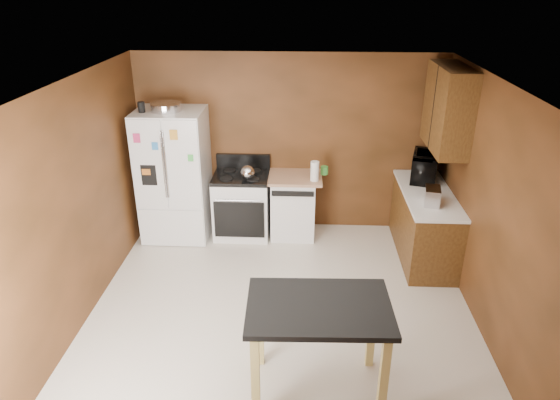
# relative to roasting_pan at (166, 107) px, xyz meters

# --- Properties ---
(floor) EXTENTS (4.50, 4.50, 0.00)m
(floor) POSITION_rel_roasting_pan_xyz_m (1.57, -1.86, -1.85)
(floor) COLOR beige
(floor) RESTS_ON ground
(ceiling) EXTENTS (4.50, 4.50, 0.00)m
(ceiling) POSITION_rel_roasting_pan_xyz_m (1.57, -1.86, 0.65)
(ceiling) COLOR white
(ceiling) RESTS_ON ground
(wall_back) EXTENTS (4.20, 0.00, 4.20)m
(wall_back) POSITION_rel_roasting_pan_xyz_m (1.57, 0.39, -0.60)
(wall_back) COLOR brown
(wall_back) RESTS_ON ground
(wall_front) EXTENTS (4.20, 0.00, 4.20)m
(wall_front) POSITION_rel_roasting_pan_xyz_m (1.57, -4.11, -0.60)
(wall_front) COLOR brown
(wall_front) RESTS_ON ground
(wall_left) EXTENTS (0.00, 4.50, 4.50)m
(wall_left) POSITION_rel_roasting_pan_xyz_m (-0.53, -1.86, -0.60)
(wall_left) COLOR brown
(wall_left) RESTS_ON ground
(wall_right) EXTENTS (0.00, 4.50, 4.50)m
(wall_right) POSITION_rel_roasting_pan_xyz_m (3.67, -1.86, -0.60)
(wall_right) COLOR brown
(wall_right) RESTS_ON ground
(roasting_pan) EXTENTS (0.40, 0.40, 0.10)m
(roasting_pan) POSITION_rel_roasting_pan_xyz_m (0.00, 0.00, 0.00)
(roasting_pan) COLOR silver
(roasting_pan) RESTS_ON refrigerator
(pen_cup) EXTENTS (0.09, 0.09, 0.13)m
(pen_cup) POSITION_rel_roasting_pan_xyz_m (-0.29, -0.09, 0.02)
(pen_cup) COLOR black
(pen_cup) RESTS_ON refrigerator
(kettle) EXTENTS (0.19, 0.19, 0.19)m
(kettle) POSITION_rel_roasting_pan_xyz_m (1.04, -0.09, -0.85)
(kettle) COLOR silver
(kettle) RESTS_ON gas_range
(paper_towel) EXTENTS (0.12, 0.12, 0.26)m
(paper_towel) POSITION_rel_roasting_pan_xyz_m (1.94, -0.06, -0.83)
(paper_towel) COLOR white
(paper_towel) RESTS_ON dishwasher
(green_canister) EXTENTS (0.12, 0.12, 0.11)m
(green_canister) POSITION_rel_roasting_pan_xyz_m (2.08, 0.18, -0.90)
(green_canister) COLOR green
(green_canister) RESTS_ON dishwasher
(toaster) EXTENTS (0.23, 0.31, 0.21)m
(toaster) POSITION_rel_roasting_pan_xyz_m (3.33, -0.76, -0.85)
(toaster) COLOR silver
(toaster) RESTS_ON right_cabinets
(microwave) EXTENTS (0.53, 0.67, 0.32)m
(microwave) POSITION_rel_roasting_pan_xyz_m (3.40, 0.04, -0.79)
(microwave) COLOR black
(microwave) RESTS_ON right_cabinets
(refrigerator) EXTENTS (0.90, 0.80, 1.80)m
(refrigerator) POSITION_rel_roasting_pan_xyz_m (0.02, 0.00, -0.95)
(refrigerator) COLOR white
(refrigerator) RESTS_ON ground
(gas_range) EXTENTS (0.76, 0.68, 1.10)m
(gas_range) POSITION_rel_roasting_pan_xyz_m (0.93, 0.06, -1.39)
(gas_range) COLOR white
(gas_range) RESTS_ON ground
(dishwasher) EXTENTS (0.78, 0.63, 0.89)m
(dishwasher) POSITION_rel_roasting_pan_xyz_m (1.65, 0.09, -1.40)
(dishwasher) COLOR white
(dishwasher) RESTS_ON ground
(right_cabinets) EXTENTS (0.63, 1.58, 2.45)m
(right_cabinets) POSITION_rel_roasting_pan_xyz_m (3.41, -0.38, -0.94)
(right_cabinets) COLOR brown
(right_cabinets) RESTS_ON ground
(island) EXTENTS (1.23, 0.84, 0.91)m
(island) POSITION_rel_roasting_pan_xyz_m (1.94, -2.86, -1.08)
(island) COLOR black
(island) RESTS_ON ground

